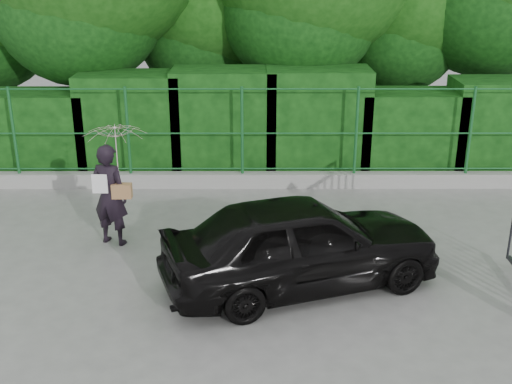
{
  "coord_description": "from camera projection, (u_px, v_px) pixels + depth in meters",
  "views": [
    {
      "loc": [
        0.66,
        -7.98,
        4.63
      ],
      "look_at": [
        0.67,
        1.3,
        1.1
      ],
      "focal_mm": 45.0,
      "sensor_mm": 36.0,
      "label": 1
    }
  ],
  "objects": [
    {
      "name": "car",
      "position": [
        301.0,
        243.0,
        9.19
      ],
      "size": [
        4.33,
        2.83,
        1.37
      ],
      "primitive_type": "imported",
      "rotation": [
        0.0,
        0.0,
        1.9
      ],
      "color": "black",
      "rests_on": "ground"
    },
    {
      "name": "kerb",
      "position": [
        223.0,
        180.0,
        13.26
      ],
      "size": [
        14.0,
        0.25,
        0.3
      ],
      "primitive_type": "cube",
      "color": "#9E9E99",
      "rests_on": "ground"
    },
    {
      "name": "woman",
      "position": [
        114.0,
        166.0,
        10.35
      ],
      "size": [
        1.02,
        1.02,
        2.03
      ],
      "color": "black",
      "rests_on": "ground"
    },
    {
      "name": "hedge",
      "position": [
        231.0,
        127.0,
        13.88
      ],
      "size": [
        14.2,
        1.2,
        2.28
      ],
      "color": "black",
      "rests_on": "ground"
    },
    {
      "name": "fence",
      "position": [
        233.0,
        131.0,
        12.89
      ],
      "size": [
        14.13,
        0.06,
        1.8
      ],
      "color": "#175727",
      "rests_on": "kerb"
    },
    {
      "name": "ground",
      "position": [
        209.0,
        297.0,
        9.11
      ],
      "size": [
        80.0,
        80.0,
        0.0
      ],
      "primitive_type": "plane",
      "color": "gray"
    }
  ]
}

